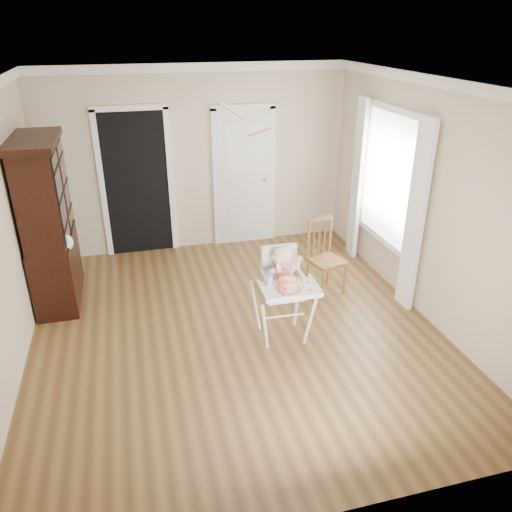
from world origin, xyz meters
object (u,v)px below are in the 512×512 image
object	(u,v)px
cake	(289,284)
sippy_cup	(270,279)
dining_chair	(325,259)
china_cabinet	(49,224)
high_chair	(283,285)

from	to	relation	value
cake	sippy_cup	bearing A→B (deg)	138.75
cake	dining_chair	distance (m)	1.47
cake	sippy_cup	distance (m)	0.21
cake	china_cabinet	xyz separation A→B (m)	(-2.43, 1.76, 0.23)
cake	dining_chair	size ratio (longest dim) A/B	0.27
dining_chair	high_chair	bearing A→B (deg)	-148.95
high_chair	sippy_cup	bearing A→B (deg)	-146.63
cake	dining_chair	bearing A→B (deg)	52.32
dining_chair	sippy_cup	bearing A→B (deg)	-151.04
china_cabinet	dining_chair	size ratio (longest dim) A/B	2.09
high_chair	cake	distance (m)	0.29
high_chair	dining_chair	world-z (taller)	high_chair
cake	sippy_cup	size ratio (longest dim) A/B	1.54
high_chair	dining_chair	size ratio (longest dim) A/B	1.09
high_chair	china_cabinet	size ratio (longest dim) A/B	0.52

